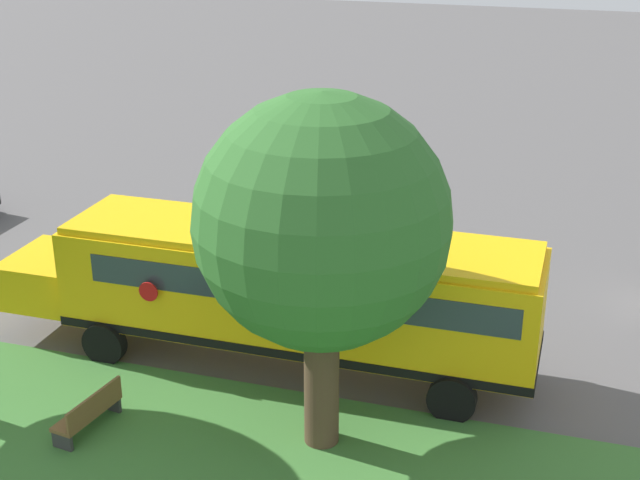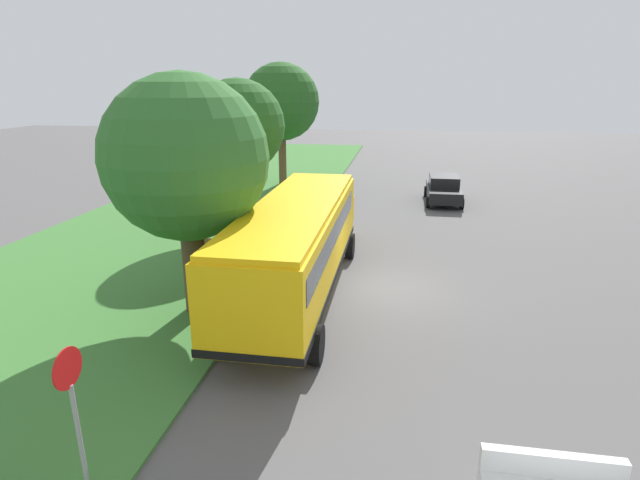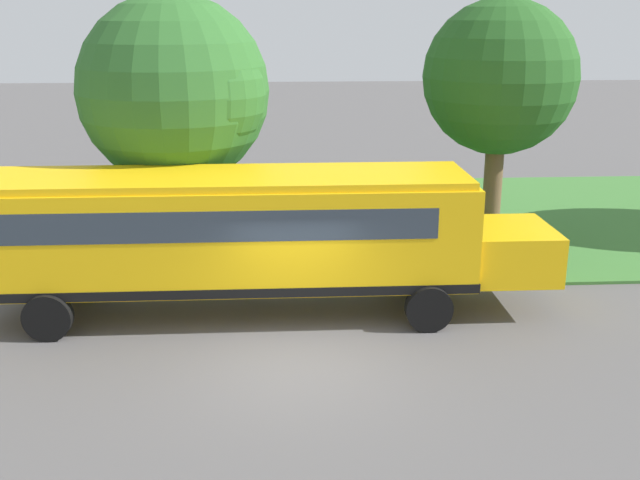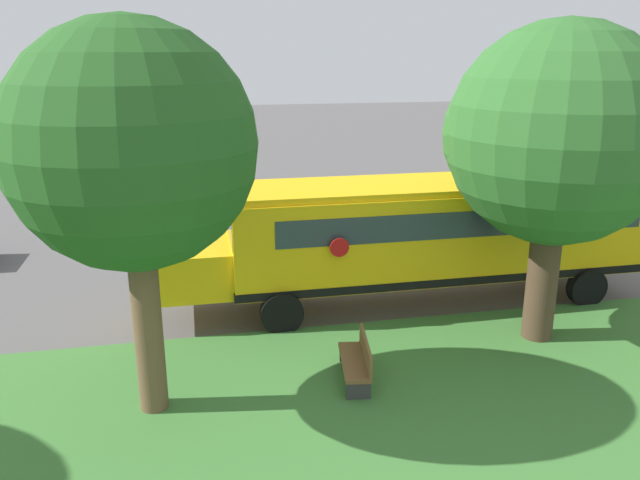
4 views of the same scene
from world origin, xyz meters
name	(u,v)px [view 1 (image 1 of 4)]	position (x,y,z in m)	size (l,w,h in m)	color
ground_plane	(281,304)	(0.00, 0.00, 0.00)	(120.00, 120.00, 0.00)	#565454
school_bus	(285,285)	(-2.75, -1.10, 1.92)	(2.84, 12.42, 3.16)	yellow
oak_tree_beside_bus	(315,220)	(-5.44, -2.62, 4.61)	(4.61, 4.61, 6.96)	#4C3826
park_bench	(89,412)	(-6.56, 1.69, 0.47)	(1.66, 0.74, 0.92)	brown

